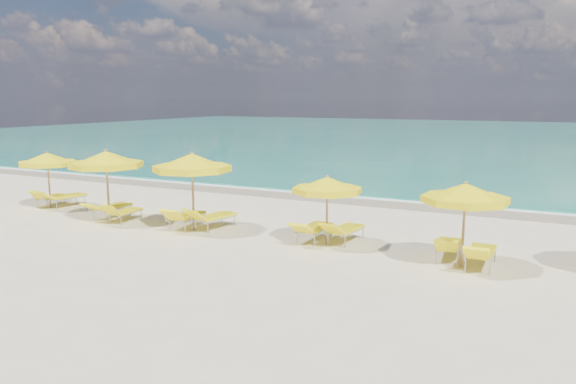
% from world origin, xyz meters
% --- Properties ---
extents(ground_plane, '(120.00, 120.00, 0.00)m').
position_xyz_m(ground_plane, '(0.00, 0.00, 0.00)').
color(ground_plane, beige).
extents(ocean, '(120.00, 80.00, 0.30)m').
position_xyz_m(ocean, '(0.00, 48.00, 0.00)').
color(ocean, '#14755F').
rests_on(ocean, ground).
extents(wet_sand_band, '(120.00, 2.60, 0.01)m').
position_xyz_m(wet_sand_band, '(0.00, 7.40, 0.00)').
color(wet_sand_band, tan).
rests_on(wet_sand_band, ground).
extents(foam_line, '(120.00, 1.20, 0.03)m').
position_xyz_m(foam_line, '(0.00, 8.20, 0.00)').
color(foam_line, white).
rests_on(foam_line, ground).
extents(whitecap_near, '(14.00, 0.36, 0.05)m').
position_xyz_m(whitecap_near, '(-6.00, 17.00, 0.00)').
color(whitecap_near, white).
rests_on(whitecap_near, ground).
extents(whitecap_far, '(18.00, 0.30, 0.05)m').
position_xyz_m(whitecap_far, '(8.00, 24.00, 0.00)').
color(whitecap_far, white).
rests_on(whitecap_far, ground).
extents(umbrella_2, '(2.67, 2.67, 2.22)m').
position_xyz_m(umbrella_2, '(-9.85, 0.40, 1.89)').
color(umbrella_2, '#A57852').
rests_on(umbrella_2, ground).
extents(umbrella_3, '(2.71, 2.71, 2.53)m').
position_xyz_m(umbrella_3, '(-5.98, -0.46, 2.16)').
color(umbrella_3, '#A57852').
rests_on(umbrella_3, ground).
extents(umbrella_4, '(3.10, 3.10, 2.57)m').
position_xyz_m(umbrella_4, '(-2.60, -0.18, 2.19)').
color(umbrella_4, '#A57852').
rests_on(umbrella_4, ground).
extents(umbrella_5, '(2.46, 2.46, 2.07)m').
position_xyz_m(umbrella_5, '(1.99, 0.02, 1.77)').
color(umbrella_5, '#A57852').
rests_on(umbrella_5, ground).
extents(umbrella_6, '(2.75, 2.75, 2.23)m').
position_xyz_m(umbrella_6, '(5.92, -0.45, 1.90)').
color(umbrella_6, '#A57852').
rests_on(umbrella_6, ground).
extents(lounger_2_left, '(0.75, 1.64, 0.74)m').
position_xyz_m(lounger_2_left, '(-10.28, 0.79, 0.20)').
color(lounger_2_left, '#A5A8AD').
rests_on(lounger_2_left, ground).
extents(lounger_2_right, '(0.94, 2.03, 0.80)m').
position_xyz_m(lounger_2_right, '(-9.51, 0.84, 0.23)').
color(lounger_2_right, '#A5A8AD').
rests_on(lounger_2_right, ground).
extents(lounger_3_left, '(0.66, 1.96, 0.73)m').
position_xyz_m(lounger_3_left, '(-6.39, 0.09, 0.23)').
color(lounger_3_left, '#A5A8AD').
rests_on(lounger_3_left, ground).
extents(lounger_3_right, '(0.64, 1.66, 0.76)m').
position_xyz_m(lounger_3_right, '(-5.54, -0.17, 0.20)').
color(lounger_3_right, '#A5A8AD').
rests_on(lounger_3_right, ground).
extents(lounger_4_left, '(0.84, 1.99, 0.85)m').
position_xyz_m(lounger_4_left, '(-3.00, -0.02, 0.24)').
color(lounger_4_left, '#A5A8AD').
rests_on(lounger_4_left, ground).
extents(lounger_4_right, '(0.98, 2.03, 0.84)m').
position_xyz_m(lounger_4_right, '(-2.12, 0.29, 0.24)').
color(lounger_4_right, '#A5A8AD').
rests_on(lounger_4_right, ground).
extents(lounger_5_left, '(0.68, 1.96, 0.79)m').
position_xyz_m(lounger_5_left, '(1.46, 0.30, 0.23)').
color(lounger_5_left, '#A5A8AD').
rests_on(lounger_5_left, ground).
extents(lounger_5_right, '(0.81, 1.95, 0.80)m').
position_xyz_m(lounger_5_right, '(2.37, 0.56, 0.23)').
color(lounger_5_right, '#A5A8AD').
rests_on(lounger_5_right, ground).
extents(lounger_6_left, '(0.80, 1.88, 0.81)m').
position_xyz_m(lounger_6_left, '(5.47, 0.14, 0.23)').
color(lounger_6_left, '#A5A8AD').
rests_on(lounger_6_left, ground).
extents(lounger_6_right, '(0.67, 1.94, 0.82)m').
position_xyz_m(lounger_6_right, '(6.35, -0.26, 0.23)').
color(lounger_6_right, '#A5A8AD').
rests_on(lounger_6_right, ground).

